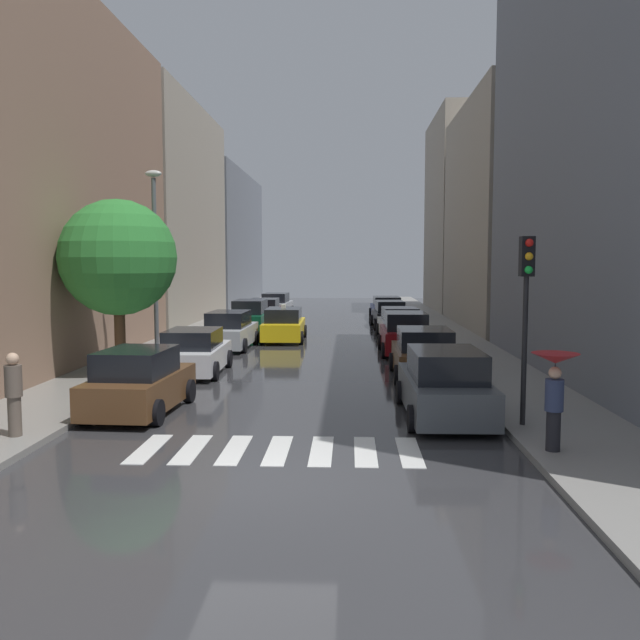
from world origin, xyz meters
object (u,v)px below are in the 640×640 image
Objects in this scene: parked_car_right_nearest at (445,386)px; traffic_light_right_corner at (526,288)px; parked_car_left_fifth at (264,312)px; parked_car_right_sixth at (386,308)px; parked_car_left_fourth at (251,318)px; lamp_post_left at (155,254)px; parked_car_right_third at (405,334)px; street_tree_left at (118,258)px; parked_car_left_sixth at (276,305)px; parked_car_left_third at (230,331)px; pedestrian_by_kerb at (555,382)px; parked_car_right_second at (424,355)px; taxi_midroad at (284,325)px; parked_car_right_fourth at (399,324)px; parked_car_left_second at (194,353)px; pedestrian_near_tree at (14,392)px; parked_car_left_nearest at (139,383)px; parked_car_right_fifth at (389,315)px.

traffic_light_right_corner reaches higher than parked_car_right_nearest.
parked_car_left_fifth reaches higher than parked_car_right_sixth.
parked_car_left_fourth is 12.71m from lamp_post_left.
parked_car_right_third is 0.75× the size of street_tree_left.
parked_car_left_sixth is 0.62× the size of lamp_post_left.
parked_car_left_third is 1.00× the size of parked_car_right_nearest.
parked_car_left_fifth is 30.17m from pedestrian_by_kerb.
parked_car_right_third is 0.90× the size of parked_car_right_sixth.
traffic_light_right_corner is at bearing -167.52° from parked_car_right_second.
street_tree_left reaches higher than parked_car_left_fourth.
traffic_light_right_corner reaches higher than parked_car_left_third.
parked_car_right_second reaches higher than parked_car_left_sixth.
lamp_post_left is (-3.80, -8.61, 3.41)m from taxi_midroad.
lamp_post_left is (-9.55, -9.95, 3.43)m from parked_car_right_fourth.
parked_car_left_third is 9.01m from parked_car_right_fourth.
parked_car_left_third is 3.68m from taxi_midroad.
parked_car_left_fourth is at bearing -177.74° from parked_car_left_sixth.
parked_car_left_second is 10.02m from taxi_midroad.
pedestrian_near_tree is at bearing 179.63° from parked_car_left_sixth.
parked_car_left_fifth is at bearing 2.68° from parked_car_left_nearest.
taxi_midroad is (-5.75, -1.34, 0.02)m from parked_car_right_fourth.
street_tree_left is at bearing 155.31° from parked_car_right_sixth.
parked_car_right_fourth is 5.70m from parked_car_right_fifth.
parked_car_left_nearest is 29.69m from parked_car_right_sixth.
parked_car_left_fifth is 21.07m from parked_car_right_second.
parked_car_right_second is (7.86, -7.25, -0.00)m from parked_car_left_third.
parked_car_left_fourth is 1.04× the size of parked_car_left_fifth.
parked_car_right_nearest is 0.81× the size of street_tree_left.
parked_car_left_third is 17.65m from parked_car_right_sixth.
parked_car_left_third is at bearing -57.06° from pedestrian_near_tree.
pedestrian_near_tree is at bearing 152.03° from parked_car_right_fourth.
parked_car_left_fifth is 15.68m from parked_car_right_third.
parked_car_right_nearest is (7.75, -6.20, 0.07)m from parked_car_left_second.
parked_car_right_third is at bearing -155.85° from parked_car_left_sixth.
parked_car_right_fourth is 16.09m from street_tree_left.
parked_car_left_fourth is at bearing 111.47° from parked_car_right_fifth.
parked_car_right_fourth reaches higher than parked_car_right_sixth.
parked_car_left_fourth is 12.17m from parked_car_right_sixth.
parked_car_right_nearest reaches higher than parked_car_right_fourth.
pedestrian_by_kerb is at bearing -143.73° from pedestrian_near_tree.
lamp_post_left is (-1.63, -12.15, 3.33)m from parked_car_left_fourth.
parked_car_right_nearest is 17.33m from parked_car_right_fourth.
traffic_light_right_corner is (1.49, -6.98, 2.50)m from parked_car_right_second.
parked_car_left_third is 8.64m from street_tree_left.
parked_car_right_fifth is 26.45m from pedestrian_by_kerb.
parked_car_right_sixth is at bearing 149.01° from pedestrian_by_kerb.
traffic_light_right_corner is (11.63, -6.54, -0.72)m from street_tree_left.
taxi_midroad is (-5.56, 4.33, -0.06)m from parked_car_right_third.
parked_car_left_fifth is at bearing 29.19° from parked_car_right_third.
parked_car_left_sixth is 0.90× the size of parked_car_right_sixth.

